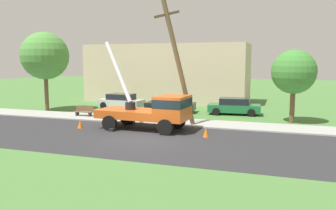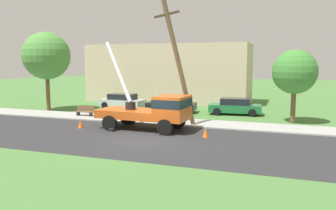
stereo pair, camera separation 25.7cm
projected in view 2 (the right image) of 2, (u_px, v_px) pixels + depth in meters
ground_plane at (195, 111)px, 31.47m from camera, size 120.00×120.00×0.00m
road_asphalt at (143, 139)px, 20.24m from camera, size 80.00×8.75×0.01m
sidewalk_strip at (174, 122)px, 25.71m from camera, size 80.00×2.96×0.10m
utility_truck at (154, 109)px, 22.75m from camera, size 6.75×3.21×5.98m
leaning_utility_pole at (178, 62)px, 23.48m from camera, size 2.50×2.16×8.78m
traffic_cone_ahead at (205, 133)px, 20.72m from camera, size 0.36×0.36×0.56m
traffic_cone_behind at (81, 124)px, 23.59m from camera, size 0.36×0.36×0.56m
traffic_cone_curbside at (175, 124)px, 23.75m from camera, size 0.36×0.36×0.56m
parked_sedan_silver at (122, 101)px, 33.40m from camera, size 4.55×2.29×1.42m
parked_sedan_black at (171, 104)px, 30.85m from camera, size 4.52×2.24×1.42m
parked_sedan_green at (235, 106)px, 29.46m from camera, size 4.55×2.29×1.42m
park_bench at (85, 111)px, 28.28m from camera, size 1.60×0.45×0.90m
roadside_tree_near at (295, 72)px, 25.00m from camera, size 3.24×3.24×5.42m
roadside_tree_far at (46, 56)px, 31.28m from camera, size 4.31×4.31×7.21m
lowrise_building_backdrop at (169, 73)px, 38.80m from camera, size 18.00×6.00×6.40m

